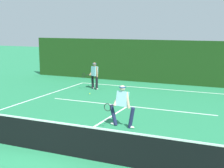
{
  "coord_description": "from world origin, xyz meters",
  "views": [
    {
      "loc": [
        5.43,
        -7.78,
        3.79
      ],
      "look_at": [
        -0.83,
        6.34,
        1.0
      ],
      "focal_mm": 52.53,
      "sensor_mm": 36.0,
      "label": 1
    }
  ],
  "objects": [
    {
      "name": "player_near",
      "position": [
        0.95,
        3.24,
        0.88
      ],
      "size": [
        1.1,
        0.85,
        1.6
      ],
      "rotation": [
        0.0,
        0.0,
        3.0
      ],
      "color": "#1E234C",
      "rests_on": "ground_plane"
    },
    {
      "name": "player_far",
      "position": [
        -3.35,
        9.43,
        0.88
      ],
      "size": [
        0.98,
        0.81,
        1.6
      ],
      "rotation": [
        0.0,
        0.0,
        2.67
      ],
      "color": "black",
      "rests_on": "ground_plane"
    },
    {
      "name": "ground_plane",
      "position": [
        0.0,
        0.0,
        0.0
      ],
      "size": [
        80.0,
        80.0,
        0.0
      ],
      "primitive_type": "plane",
      "color": "#257E4E"
    },
    {
      "name": "court_line_baseline_far",
      "position": [
        0.0,
        11.03,
        0.0
      ],
      "size": [
        10.07,
        0.1,
        0.01
      ],
      "primitive_type": "cube",
      "color": "white",
      "rests_on": "ground_plane"
    },
    {
      "name": "tennis_ball_extra",
      "position": [
        2.11,
        1.55,
        0.03
      ],
      "size": [
        0.07,
        0.07,
        0.07
      ],
      "primitive_type": "sphere",
      "color": "#D1E033",
      "rests_on": "ground_plane"
    },
    {
      "name": "tennis_ball",
      "position": [
        -2.91,
        7.97,
        0.03
      ],
      "size": [
        0.07,
        0.07,
        0.07
      ],
      "primitive_type": "sphere",
      "color": "#D1E033",
      "rests_on": "ground_plane"
    },
    {
      "name": "court_line_centre",
      "position": [
        0.0,
        3.2,
        0.0
      ],
      "size": [
        0.1,
        6.4,
        0.01
      ],
      "primitive_type": "cube",
      "color": "white",
      "rests_on": "ground_plane"
    },
    {
      "name": "back_fence_windscreen",
      "position": [
        0.0,
        12.96,
        1.42
      ],
      "size": [
        19.71,
        0.12,
        2.84
      ],
      "primitive_type": "cube",
      "color": "#1A3E14",
      "rests_on": "ground_plane"
    },
    {
      "name": "court_line_service",
      "position": [
        0.0,
        6.31,
        0.0
      ],
      "size": [
        8.21,
        0.1,
        0.01
      ],
      "primitive_type": "cube",
      "color": "white",
      "rests_on": "ground_plane"
    },
    {
      "name": "tennis_net",
      "position": [
        0.0,
        0.0,
        0.51
      ],
      "size": [
        11.03,
        0.09,
        1.11
      ],
      "color": "#1E4723",
      "rests_on": "ground_plane"
    }
  ]
}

